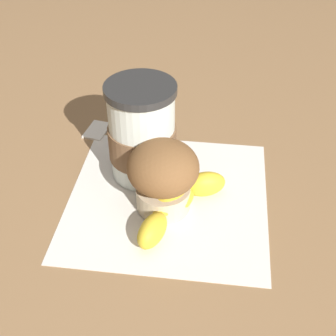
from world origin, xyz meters
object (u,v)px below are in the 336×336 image
at_px(coffee_cup, 142,134).
at_px(banana, 177,204).
at_px(muffin, 162,174).
at_px(sugar_packet, 97,130).

relative_size(coffee_cup, banana, 0.88).
height_order(coffee_cup, banana, coffee_cup).
height_order(coffee_cup, muffin, coffee_cup).
xyz_separation_m(coffee_cup, muffin, (0.05, -0.06, -0.01)).
height_order(muffin, sugar_packet, muffin).
height_order(banana, sugar_packet, banana).
xyz_separation_m(coffee_cup, banana, (0.08, -0.06, -0.05)).
distance_m(coffee_cup, sugar_packet, 0.15).
relative_size(coffee_cup, sugar_packet, 2.81).
bearing_deg(banana, muffin, 159.80).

